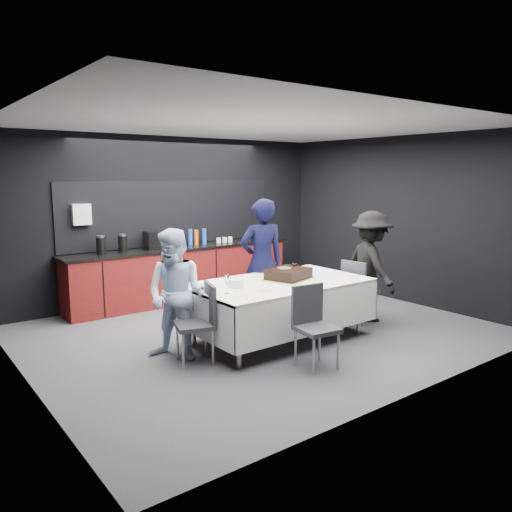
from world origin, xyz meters
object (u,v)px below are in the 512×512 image
at_px(champagne_flute, 227,280).
at_px(chair_near, 313,320).
at_px(person_left, 176,295).
at_px(cake_assembly, 288,274).
at_px(person_right, 371,266).
at_px(plate_stack, 236,283).
at_px(party_table, 279,292).
at_px(person_center, 262,262).
at_px(chair_right, 357,287).
at_px(chair_left, 201,317).

bearing_deg(champagne_flute, chair_near, -51.49).
xyz_separation_m(champagne_flute, person_left, (-0.48, 0.34, -0.17)).
height_order(cake_assembly, champagne_flute, champagne_flute).
bearing_deg(person_left, chair_near, 10.91).
bearing_deg(person_right, person_left, 102.09).
height_order(plate_stack, chair_near, chair_near).
relative_size(chair_near, person_left, 0.60).
distance_m(party_table, champagne_flute, 0.98).
bearing_deg(person_center, cake_assembly, 100.40).
bearing_deg(champagne_flute, person_center, 36.05).
bearing_deg(chair_right, party_table, 175.37).
relative_size(chair_left, chair_near, 1.00).
distance_m(champagne_flute, chair_near, 1.09).
bearing_deg(chair_near, party_table, 72.88).
distance_m(champagne_flute, chair_right, 2.35).
xyz_separation_m(champagne_flute, chair_near, (0.63, -0.79, -0.40)).
relative_size(plate_stack, person_center, 0.11).
bearing_deg(chair_left, chair_near, -41.90).
bearing_deg(person_right, plate_stack, 102.86).
bearing_deg(plate_stack, person_right, -5.40).
bearing_deg(cake_assembly, champagne_flute, -170.52).
bearing_deg(chair_left, chair_right, -0.47).
xyz_separation_m(chair_right, person_left, (-2.80, 0.30, 0.24)).
bearing_deg(plate_stack, chair_near, -71.09).
height_order(champagne_flute, chair_left, champagne_flute).
height_order(chair_left, person_right, person_right).
height_order(plate_stack, person_center, person_center).
relative_size(plate_stack, chair_left, 0.22).
height_order(chair_left, chair_right, same).
bearing_deg(plate_stack, chair_right, -5.29).
relative_size(person_center, person_right, 1.12).
distance_m(champagne_flute, person_left, 0.61).
height_order(cake_assembly, person_left, person_left).
relative_size(champagne_flute, chair_near, 0.24).
distance_m(chair_right, chair_near, 1.88).
height_order(party_table, person_left, person_left).
height_order(plate_stack, person_right, person_right).
relative_size(chair_left, person_center, 0.51).
bearing_deg(person_center, champagne_flute, 52.78).
bearing_deg(person_left, plate_stack, 48.00).
bearing_deg(person_right, chair_near, 130.74).
xyz_separation_m(cake_assembly, champagne_flute, (-1.11, -0.18, 0.09)).
xyz_separation_m(chair_right, chair_near, (-1.69, -0.83, 0.00)).
bearing_deg(cake_assembly, plate_stack, 176.95).
height_order(person_center, person_right, person_center).
bearing_deg(person_left, party_table, 48.78).
distance_m(party_table, chair_left, 1.25).
bearing_deg(chair_right, plate_stack, 174.71).
xyz_separation_m(party_table, person_right, (1.65, -0.14, 0.18)).
relative_size(chair_near, person_right, 0.57).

